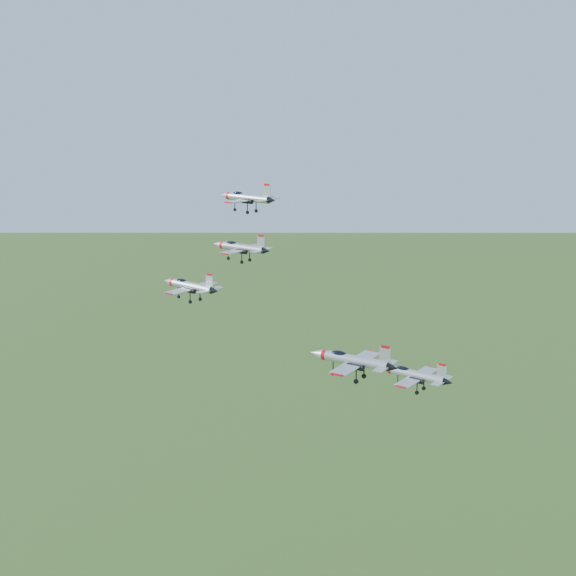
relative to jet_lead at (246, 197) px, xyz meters
The scene contains 5 objects.
jet_lead is the anchor object (origin of this frame).
jet_left_high 23.45m from the jet_lead, 60.25° to the right, with size 11.33×9.40×3.03m.
jet_right_high 34.89m from the jet_lead, 72.09° to the right, with size 11.25×9.42×3.01m.
jet_left_low 46.82m from the jet_lead, 18.21° to the right, with size 12.85×10.69×3.43m.
jet_right_low 50.08m from the jet_lead, 40.36° to the right, with size 13.33×10.97×3.57m.
Camera 1 is at (61.16, -108.03, 170.55)m, focal length 50.00 mm.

